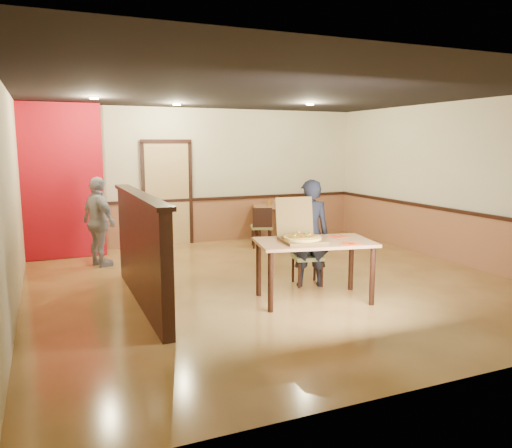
{
  "coord_description": "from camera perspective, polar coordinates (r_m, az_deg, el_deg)",
  "views": [
    {
      "loc": [
        -3.1,
        -6.61,
        2.06
      ],
      "look_at": [
        -0.29,
        0.0,
        0.91
      ],
      "focal_mm": 35.0,
      "sensor_mm": 36.0,
      "label": 1
    }
  ],
  "objects": [
    {
      "name": "spot_a",
      "position": [
        8.48,
        -18.01,
        13.52
      ],
      "size": [
        0.14,
        0.14,
        0.02
      ],
      "primitive_type": "cylinder",
      "color": "#FFF5B2",
      "rests_on": "ceiling"
    },
    {
      "name": "pizza_box",
      "position": [
        6.54,
        5.15,
        -1.37
      ],
      "size": [
        0.59,
        0.68,
        0.55
      ],
      "rotation": [
        0.0,
        0.0,
        -0.12
      ],
      "color": "brown",
      "rests_on": "main_table"
    },
    {
      "name": "booth_partition",
      "position": [
        6.64,
        -13.01,
        -2.66
      ],
      "size": [
        0.2,
        3.1,
        1.44
      ],
      "color": "black",
      "rests_on": "floor"
    },
    {
      "name": "diner",
      "position": [
        7.28,
        6.14,
        -1.07
      ],
      "size": [
        0.67,
        0.54,
        1.57
      ],
      "primitive_type": "imported",
      "rotation": [
        0.0,
        0.0,
        2.81
      ],
      "color": "black",
      "rests_on": "floor"
    },
    {
      "name": "wainscot_back",
      "position": [
        10.67,
        -5.84,
        0.36
      ],
      "size": [
        7.0,
        0.04,
        0.9
      ],
      "primitive_type": "cube",
      "color": "#98603D",
      "rests_on": "floor"
    },
    {
      "name": "diner_chair",
      "position": [
        7.47,
        5.76,
        -3.33
      ],
      "size": [
        0.49,
        0.49,
        0.84
      ],
      "rotation": [
        0.0,
        0.0,
        -0.2
      ],
      "color": "olive",
      "rests_on": "floor"
    },
    {
      "name": "spot_b",
      "position": [
        9.43,
        -9.05,
        13.35
      ],
      "size": [
        0.14,
        0.14,
        0.02
      ],
      "primitive_type": "cylinder",
      "color": "#FFF5B2",
      "rests_on": "ceiling"
    },
    {
      "name": "side_chair_right",
      "position": [
        10.39,
        5.32,
        0.49
      ],
      "size": [
        0.48,
        0.48,
        0.94
      ],
      "rotation": [
        0.0,
        0.0,
        3.11
      ],
      "color": "olive",
      "rests_on": "floor"
    },
    {
      "name": "napkin_far",
      "position": [
        6.95,
        9.4,
        -1.4
      ],
      "size": [
        0.24,
        0.24,
        0.01
      ],
      "rotation": [
        0.0,
        0.0,
        0.16
      ],
      "color": "red",
      "rests_on": "main_table"
    },
    {
      "name": "spot_c",
      "position": [
        9.3,
        6.17,
        13.47
      ],
      "size": [
        0.14,
        0.14,
        0.02
      ],
      "primitive_type": "cylinder",
      "color": "#FFF5B2",
      "rests_on": "ceiling"
    },
    {
      "name": "chair_rail_right",
      "position": [
        9.38,
        21.57,
        1.46
      ],
      "size": [
        0.06,
        7.0,
        0.06
      ],
      "primitive_type": "cube",
      "color": "black",
      "rests_on": "wall_right"
    },
    {
      "name": "napkin_near",
      "position": [
        6.48,
        10.66,
        -2.2
      ],
      "size": [
        0.26,
        0.26,
        0.01
      ],
      "rotation": [
        0.0,
        0.0,
        0.24
      ],
      "color": "red",
      "rests_on": "main_table"
    },
    {
      "name": "pizza",
      "position": [
        6.49,
        5.33,
        -1.59
      ],
      "size": [
        0.57,
        0.57,
        0.03
      ],
      "primitive_type": "cylinder",
      "rotation": [
        0.0,
        0.0,
        0.18
      ],
      "color": "#E0BD51",
      "rests_on": "pizza_box"
    },
    {
      "name": "wall_left",
      "position": [
        6.66,
        -26.34,
        2.44
      ],
      "size": [
        0.0,
        7.0,
        7.0
      ],
      "primitive_type": "plane",
      "rotation": [
        1.57,
        0.0,
        1.57
      ],
      "color": "beige",
      "rests_on": "floor"
    },
    {
      "name": "back_door",
      "position": [
        10.38,
        -10.1,
        3.36
      ],
      "size": [
        0.9,
        0.06,
        2.1
      ],
      "primitive_type": "cube",
      "color": "tan",
      "rests_on": "wall_back"
    },
    {
      "name": "side_table",
      "position": [
        10.73,
        1.65,
        1.2
      ],
      "size": [
        0.88,
        0.88,
        0.77
      ],
      "rotation": [
        0.0,
        0.0,
        -0.28
      ],
      "color": "#BB7F4E",
      "rests_on": "floor"
    },
    {
      "name": "main_table",
      "position": [
        6.63,
        6.67,
        -2.85
      ],
      "size": [
        1.65,
        1.14,
        0.81
      ],
      "rotation": [
        0.0,
        0.0,
        -0.19
      ],
      "color": "#BB7F4E",
      "rests_on": "floor"
    },
    {
      "name": "condiment",
      "position": [
        10.6,
        1.55,
        2.47
      ],
      "size": [
        0.06,
        0.06,
        0.15
      ],
      "primitive_type": "cylinder",
      "color": "#9C621C",
      "rests_on": "side_table"
    },
    {
      "name": "ceiling",
      "position": [
        7.34,
        2.18,
        14.86
      ],
      "size": [
        7.0,
        7.0,
        0.0
      ],
      "primitive_type": "plane",
      "rotation": [
        3.14,
        0.0,
        0.0
      ],
      "color": "black",
      "rests_on": "wall_back"
    },
    {
      "name": "passerby",
      "position": [
        8.85,
        -17.5,
        0.24
      ],
      "size": [
        0.71,
        0.97,
        1.53
      ],
      "primitive_type": "imported",
      "rotation": [
        0.0,
        0.0,
        2.0
      ],
      "color": "#98969F",
      "rests_on": "floor"
    },
    {
      "name": "side_chair_left",
      "position": [
        10.02,
        0.66,
        -0.17
      ],
      "size": [
        0.51,
        0.51,
        0.82
      ],
      "rotation": [
        0.0,
        0.0,
        2.82
      ],
      "color": "olive",
      "rests_on": "floor"
    },
    {
      "name": "floor",
      "position": [
        7.59,
        2.05,
        -6.68
      ],
      "size": [
        7.0,
        7.0,
        0.0
      ],
      "primitive_type": "plane",
      "color": "tan",
      "rests_on": "ground"
    },
    {
      "name": "red_accent_panel",
      "position": [
        9.64,
        -21.82,
        4.51
      ],
      "size": [
        1.6,
        0.2,
        2.78
      ],
      "primitive_type": "cube",
      "color": "#B00C1A",
      "rests_on": "floor"
    },
    {
      "name": "wainscot_right",
      "position": [
        9.46,
        21.49,
        -1.36
      ],
      "size": [
        0.04,
        7.0,
        0.9
      ],
      "primitive_type": "cube",
      "color": "#98603D",
      "rests_on": "floor"
    },
    {
      "name": "chair_rail_back",
      "position": [
        10.59,
        -5.84,
        2.86
      ],
      "size": [
        7.0,
        0.06,
        0.06
      ],
      "primitive_type": "cube",
      "color": "black",
      "rests_on": "wall_back"
    },
    {
      "name": "wall_right",
      "position": [
        9.37,
        21.96,
        4.38
      ],
      "size": [
        0.0,
        7.0,
        7.0
      ],
      "primitive_type": "plane",
      "rotation": [
        1.57,
        0.0,
        -1.57
      ],
      "color": "beige",
      "rests_on": "floor"
    },
    {
      "name": "wall_back",
      "position": [
        10.6,
        -5.97,
        5.47
      ],
      "size": [
        7.0,
        0.0,
        7.0
      ],
      "primitive_type": "plane",
      "rotation": [
        1.57,
        0.0,
        0.0
      ],
      "color": "beige",
      "rests_on": "floor"
    }
  ]
}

